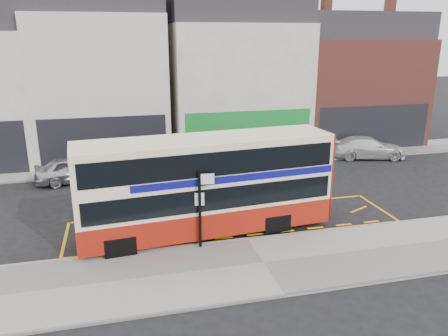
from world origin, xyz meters
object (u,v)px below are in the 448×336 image
object	(u,v)px
bus_stop_post	(201,202)
street_tree_right	(302,103)
car_silver	(77,169)
car_grey	(196,161)
double_decker_bus	(207,185)
car_white	(368,148)

from	to	relation	value
bus_stop_post	street_tree_right	size ratio (longest dim) A/B	0.58
car_silver	street_tree_right	bearing A→B (deg)	-89.12
car_grey	street_tree_right	distance (m)	8.58
bus_stop_post	car_grey	xyz separation A→B (m)	(1.59, 10.04, -1.32)
double_decker_bus	street_tree_right	world-z (taller)	street_tree_right
bus_stop_post	car_white	world-z (taller)	bus_stop_post
car_grey	car_white	bearing A→B (deg)	-103.98
double_decker_bus	car_silver	world-z (taller)	double_decker_bus
car_grey	street_tree_right	bearing A→B (deg)	-87.06
car_silver	car_white	xyz separation A→B (m)	(18.26, 0.55, -0.04)
car_white	street_tree_right	xyz separation A→B (m)	(-3.77, 2.33, 2.76)
car_grey	car_white	distance (m)	11.50
bus_stop_post	car_grey	bearing A→B (deg)	86.56
bus_stop_post	car_white	distance (m)	16.59
bus_stop_post	car_silver	size ratio (longest dim) A/B	0.68
double_decker_bus	street_tree_right	size ratio (longest dim) A/B	2.01
car_grey	street_tree_right	world-z (taller)	street_tree_right
car_silver	car_white	distance (m)	18.26
street_tree_right	car_grey	bearing A→B (deg)	-162.67
bus_stop_post	car_grey	size ratio (longest dim) A/B	0.80
double_decker_bus	bus_stop_post	xyz separation A→B (m)	(-0.49, -1.34, -0.18)
double_decker_bus	street_tree_right	bearing A→B (deg)	46.47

